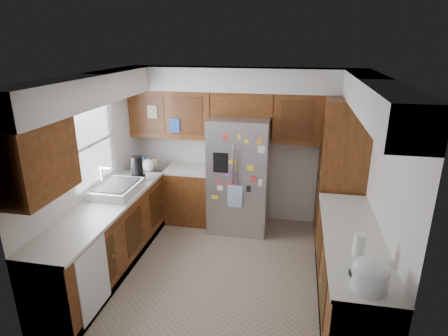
{
  "coord_description": "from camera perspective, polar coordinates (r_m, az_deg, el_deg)",
  "views": [
    {
      "loc": [
        0.83,
        -4.2,
        2.9
      ],
      "look_at": [
        -0.08,
        0.35,
        1.29
      ],
      "focal_mm": 30.0,
      "sensor_mm": 36.0,
      "label": 1
    }
  ],
  "objects": [
    {
      "name": "right_counter_run",
      "position": [
        4.52,
        18.51,
        -15.23
      ],
      "size": [
        0.63,
        2.25,
        0.92
      ],
      "color": "#43220C",
      "rests_on": "ground"
    },
    {
      "name": "left_counter_clutter",
      "position": [
        5.83,
        -12.49,
        0.16
      ],
      "size": [
        0.36,
        0.85,
        0.38
      ],
      "color": "black",
      "rests_on": "left_counter_run"
    },
    {
      "name": "fridge_top_items",
      "position": [
        5.72,
        1.81,
        12.91
      ],
      "size": [
        0.59,
        0.36,
        0.3
      ],
      "color": "blue",
      "rests_on": "bridge_cabinet"
    },
    {
      "name": "floor",
      "position": [
        5.17,
        0.07,
        -15.01
      ],
      "size": [
        3.6,
        3.6,
        0.0
      ],
      "primitive_type": "plane",
      "color": "gray",
      "rests_on": "ground"
    },
    {
      "name": "bridge_cabinet",
      "position": [
        5.76,
        2.87,
        9.86
      ],
      "size": [
        0.96,
        0.34,
        0.35
      ],
      "primitive_type": "cube",
      "color": "#43220C",
      "rests_on": "fridge"
    },
    {
      "name": "room_shell",
      "position": [
        4.78,
        -0.32,
        6.09
      ],
      "size": [
        3.64,
        3.24,
        2.52
      ],
      "color": "silver",
      "rests_on": "ground"
    },
    {
      "name": "pantry",
      "position": [
        5.69,
        17.39,
        -0.49
      ],
      "size": [
        0.6,
        0.9,
        2.15
      ],
      "primitive_type": "cube",
      "color": "#43220C",
      "rests_on": "ground"
    },
    {
      "name": "rice_cooker",
      "position": [
        3.43,
        21.37,
        -14.75
      ],
      "size": [
        0.32,
        0.31,
        0.27
      ],
      "color": "white",
      "rests_on": "right_counter_run"
    },
    {
      "name": "fridge",
      "position": [
        5.82,
        2.37,
        -1.0
      ],
      "size": [
        0.9,
        0.79,
        1.8
      ],
      "color": "#A4A4A9",
      "rests_on": "ground"
    },
    {
      "name": "left_counter_run",
      "position": [
        5.36,
        -14.47,
        -8.99
      ],
      "size": [
        1.36,
        3.2,
        0.92
      ],
      "color": "#43220C",
      "rests_on": "ground"
    },
    {
      "name": "paper_towel",
      "position": [
        3.83,
        19.86,
        -11.07
      ],
      "size": [
        0.11,
        0.11,
        0.25
      ],
      "primitive_type": "cylinder",
      "color": "white",
      "rests_on": "right_counter_run"
    },
    {
      "name": "sink_assembly",
      "position": [
        5.24,
        -16.02,
        -3.05
      ],
      "size": [
        0.52,
        0.7,
        0.37
      ],
      "color": "silver",
      "rests_on": "left_counter_run"
    }
  ]
}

